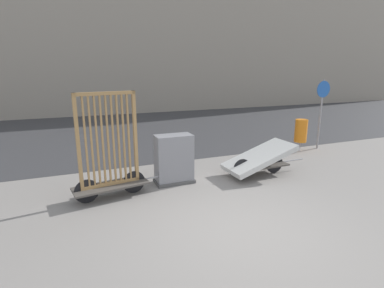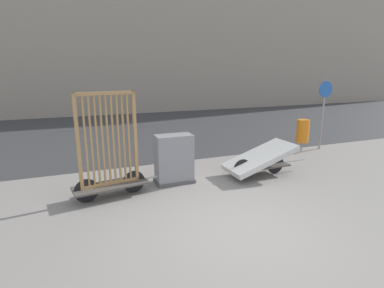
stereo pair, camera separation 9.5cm
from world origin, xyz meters
name	(u,v)px [view 1 (the left image)]	position (x,y,z in m)	size (l,w,h in m)	color
ground_plane	(241,231)	(0.00, 0.00, 0.00)	(60.00, 60.00, 0.00)	gray
road_strip	(133,130)	(0.00, 9.56, 0.00)	(56.00, 10.65, 0.01)	#38383A
bike_cart_with_bedframe	(110,162)	(-1.88, 2.29, 0.81)	(2.31, 0.83, 2.29)	#4C4742
bike_cart_with_mattress	(259,159)	(1.89, 2.29, 0.46)	(2.41, 1.01, 0.85)	#4C4742
utility_cabinet	(174,161)	(-0.34, 2.64, 0.56)	(0.95, 0.53, 1.20)	#4C4C4C
trash_bin	(301,131)	(4.64, 3.89, 0.69)	(0.41, 0.41, 1.08)	gray
sign_post	(322,104)	(5.44, 3.88, 1.56)	(0.55, 0.06, 2.40)	gray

